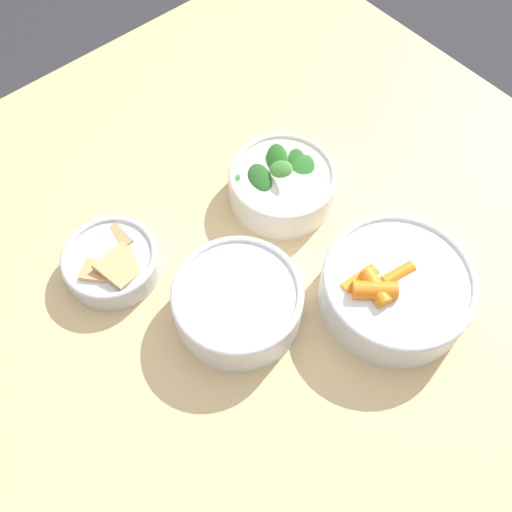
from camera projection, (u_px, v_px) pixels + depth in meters
The scene contains 6 objects.
ground_plane at pixel (242, 427), 1.44m from camera, with size 10.00×10.00×0.00m, color #2D2D33.
dining_table at pixel (232, 319), 0.86m from camera, with size 1.17×1.04×0.78m.
bowl_carrots at pixel (395, 288), 0.73m from camera, with size 0.20×0.20×0.08m.
bowl_greens at pixel (282, 183), 0.82m from camera, with size 0.16×0.16×0.08m.
bowl_beans_hotdog at pixel (238, 303), 0.73m from camera, with size 0.17×0.17×0.06m.
bowl_cookies at pixel (111, 262), 0.77m from camera, with size 0.13×0.13×0.05m.
Camera 1 is at (0.20, 0.29, 1.46)m, focal length 40.00 mm.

